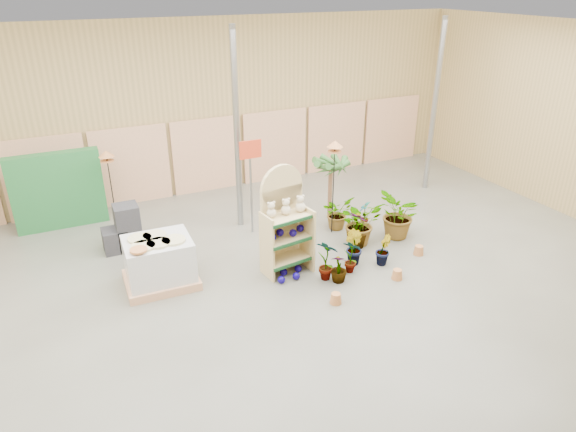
# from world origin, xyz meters

# --- Properties ---
(room) EXTENTS (15.20, 12.10, 4.70)m
(room) POSITION_xyz_m (0.00, 0.91, 2.21)
(room) COLOR #56554A
(room) RESTS_ON ground
(display_shelf) EXTENTS (0.98, 0.70, 2.18)m
(display_shelf) POSITION_xyz_m (0.08, 1.22, 1.00)
(display_shelf) COLOR tan
(display_shelf) RESTS_ON ground
(teddy_bears) EXTENTS (0.80, 0.20, 0.34)m
(teddy_bears) POSITION_xyz_m (0.10, 1.12, 1.38)
(teddy_bears) COLOR beige
(teddy_bears) RESTS_ON display_shelf
(gazing_balls_shelf) EXTENTS (0.80, 0.27, 0.15)m
(gazing_balls_shelf) POSITION_xyz_m (0.08, 1.10, 0.86)
(gazing_balls_shelf) COLOR #0C0361
(gazing_balls_shelf) RESTS_ON display_shelf
(gazing_balls_floor) EXTENTS (0.63, 0.39, 0.15)m
(gazing_balls_floor) POSITION_xyz_m (0.03, 0.84, 0.07)
(gazing_balls_floor) COLOR #0C0361
(gazing_balls_floor) RESTS_ON ground
(pallet_stack) EXTENTS (1.37, 1.15, 0.99)m
(pallet_stack) POSITION_xyz_m (-2.30, 1.70, 0.47)
(pallet_stack) COLOR tan
(pallet_stack) RESTS_ON ground
(charcoal_planters) EXTENTS (0.80, 0.50, 1.00)m
(charcoal_planters) POSITION_xyz_m (-2.68, 3.44, 0.42)
(charcoal_planters) COLOR black
(charcoal_planters) RESTS_ON ground
(trellis_stock) EXTENTS (2.00, 0.30, 1.80)m
(trellis_stock) POSITION_xyz_m (-3.80, 5.20, 0.90)
(trellis_stock) COLOR #20642D
(trellis_stock) RESTS_ON ground
(offer_sign) EXTENTS (0.50, 0.08, 2.20)m
(offer_sign) POSITION_xyz_m (0.10, 2.98, 1.57)
(offer_sign) COLOR gray
(offer_sign) RESTS_ON ground
(bird_table_front) EXTENTS (0.34, 0.34, 1.90)m
(bird_table_front) POSITION_xyz_m (0.38, 1.49, 1.76)
(bird_table_front) COLOR black
(bird_table_front) RESTS_ON ground
(bird_table_right) EXTENTS (0.34, 0.34, 2.19)m
(bird_table_right) POSITION_xyz_m (1.75, 2.21, 2.04)
(bird_table_right) COLOR black
(bird_table_right) RESTS_ON ground
(bird_table_back) EXTENTS (0.34, 0.34, 1.90)m
(bird_table_back) POSITION_xyz_m (-2.69, 4.56, 1.76)
(bird_table_back) COLOR black
(bird_table_back) RESTS_ON ground
(palm) EXTENTS (0.70, 0.70, 1.64)m
(palm) POSITION_xyz_m (2.09, 2.92, 1.39)
(palm) COLOR brown
(palm) RESTS_ON ground
(potted_plant_0) EXTENTS (0.49, 0.55, 0.88)m
(potted_plant_0) POSITION_xyz_m (0.64, 0.48, 0.44)
(potted_plant_0) COLOR #2E5A24
(potted_plant_0) RESTS_ON ground
(potted_plant_1) EXTENTS (0.33, 0.40, 0.71)m
(potted_plant_1) POSITION_xyz_m (1.44, 0.80, 0.36)
(potted_plant_1) COLOR #2E5A24
(potted_plant_1) RESTS_ON ground
(potted_plant_2) EXTENTS (0.94, 0.83, 1.01)m
(potted_plant_2) POSITION_xyz_m (2.03, 1.48, 0.51)
(potted_plant_2) COLOR #2E5A24
(potted_plant_2) RESTS_ON ground
(potted_plant_3) EXTENTS (0.60, 0.60, 0.83)m
(potted_plant_3) POSITION_xyz_m (1.91, 1.38, 0.41)
(potted_plant_3) COLOR #2E5A24
(potted_plant_3) RESTS_ON ground
(potted_plant_4) EXTENTS (0.37, 0.39, 0.62)m
(potted_plant_4) POSITION_xyz_m (2.63, 2.19, 0.31)
(potted_plant_4) COLOR #2E5A24
(potted_plant_4) RESTS_ON ground
(potted_plant_5) EXTENTS (0.38, 0.34, 0.57)m
(potted_plant_5) POSITION_xyz_m (0.99, 2.08, 0.28)
(potted_plant_5) COLOR #2E5A24
(potted_plant_5) RESTS_ON ground
(potted_plant_6) EXTENTS (0.86, 0.80, 0.78)m
(potted_plant_6) POSITION_xyz_m (1.97, 2.36, 0.39)
(potted_plant_6) COLOR #2E5A24
(potted_plant_6) RESTS_ON ground
(potted_plant_7) EXTENTS (0.45, 0.45, 0.57)m
(potted_plant_7) POSITION_xyz_m (0.82, 0.32, 0.29)
(potted_plant_7) COLOR #2E5A24
(potted_plant_7) RESTS_ON ground
(potted_plant_8) EXTENTS (0.41, 0.46, 0.73)m
(potted_plant_8) POSITION_xyz_m (1.21, 0.51, 0.36)
(potted_plant_8) COLOR #2E5A24
(potted_plant_8) RESTS_ON ground
(potted_plant_9) EXTENTS (0.45, 0.45, 0.64)m
(potted_plant_9) POSITION_xyz_m (1.98, 0.52, 0.32)
(potted_plant_9) COLOR #2E5A24
(potted_plant_9) RESTS_ON ground
(potted_plant_10) EXTENTS (1.27, 1.31, 1.12)m
(potted_plant_10) POSITION_xyz_m (2.95, 1.33, 0.56)
(potted_plant_10) COLOR #2E5A24
(potted_plant_10) RESTS_ON ground
(potted_plant_11) EXTENTS (0.38, 0.38, 0.58)m
(potted_plant_11) POSITION_xyz_m (1.11, 2.73, 0.29)
(potted_plant_11) COLOR #2E5A24
(potted_plant_11) RESTS_ON ground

